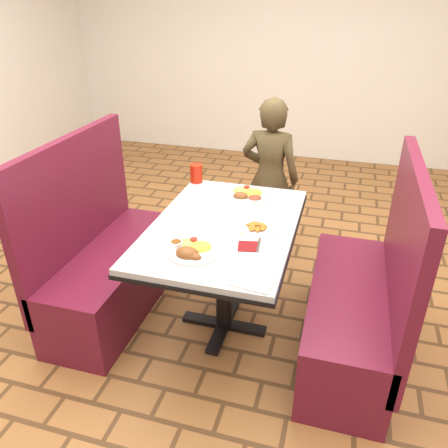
# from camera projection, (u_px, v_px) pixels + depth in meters

# --- Properties ---
(dining_table) EXTENTS (0.81, 1.21, 0.75)m
(dining_table) POSITION_uv_depth(u_px,v_px,m) (224.00, 239.00, 2.54)
(dining_table) COLOR #B4B6B9
(dining_table) RESTS_ON ground
(booth_bench_left) EXTENTS (0.47, 1.20, 1.17)m
(booth_bench_left) POSITION_uv_depth(u_px,v_px,m) (108.00, 265.00, 2.88)
(booth_bench_left) COLOR maroon
(booth_bench_left) RESTS_ON ground
(booth_bench_right) EXTENTS (0.47, 1.20, 1.17)m
(booth_bench_right) POSITION_uv_depth(u_px,v_px,m) (358.00, 307.00, 2.50)
(booth_bench_right) COLOR maroon
(booth_bench_right) RESTS_ON ground
(diner_person) EXTENTS (0.48, 0.34, 1.26)m
(diner_person) POSITION_uv_depth(u_px,v_px,m) (270.00, 178.00, 3.43)
(diner_person) COLOR brown
(diner_person) RESTS_ON ground
(near_dinner_plate) EXTENTS (0.27, 0.27, 0.08)m
(near_dinner_plate) POSITION_uv_depth(u_px,v_px,m) (192.00, 248.00, 2.20)
(near_dinner_plate) COLOR white
(near_dinner_plate) RESTS_ON dining_table
(far_dinner_plate) EXTENTS (0.29, 0.29, 0.07)m
(far_dinner_plate) POSITION_uv_depth(u_px,v_px,m) (248.00, 193.00, 2.82)
(far_dinner_plate) COLOR white
(far_dinner_plate) RESTS_ON dining_table
(plantain_plate) EXTENTS (0.19, 0.19, 0.03)m
(plantain_plate) POSITION_uv_depth(u_px,v_px,m) (257.00, 228.00, 2.43)
(plantain_plate) COLOR white
(plantain_plate) RESTS_ON dining_table
(maroon_napkin) EXTENTS (0.13, 0.13, 0.00)m
(maroon_napkin) POSITION_uv_depth(u_px,v_px,m) (248.00, 246.00, 2.27)
(maroon_napkin) COLOR maroon
(maroon_napkin) RESTS_ON dining_table
(spoon_utensil) EXTENTS (0.03, 0.14, 0.00)m
(spoon_utensil) POSITION_uv_depth(u_px,v_px,m) (258.00, 245.00, 2.27)
(spoon_utensil) COLOR silver
(spoon_utensil) RESTS_ON dining_table
(red_tumbler) EXTENTS (0.08, 0.08, 0.13)m
(red_tumbler) POSITION_uv_depth(u_px,v_px,m) (196.00, 173.00, 3.03)
(red_tumbler) COLOR red
(red_tumbler) RESTS_ON dining_table
(paper_napkin) EXTENTS (0.20, 0.16, 0.01)m
(paper_napkin) POSITION_uv_depth(u_px,v_px,m) (253.00, 281.00, 1.99)
(paper_napkin) COLOR white
(paper_napkin) RESTS_ON dining_table
(knife_utensil) EXTENTS (0.04, 0.16, 0.00)m
(knife_utensil) POSITION_uv_depth(u_px,v_px,m) (200.00, 249.00, 2.23)
(knife_utensil) COLOR #BCBCC1
(knife_utensil) RESTS_ON dining_table
(fork_utensil) EXTENTS (0.09, 0.14, 0.00)m
(fork_utensil) POSITION_uv_depth(u_px,v_px,m) (181.00, 248.00, 2.24)
(fork_utensil) COLOR silver
(fork_utensil) RESTS_ON dining_table
(lettuce_shreds) EXTENTS (0.28, 0.32, 0.00)m
(lettuce_shreds) POSITION_uv_depth(u_px,v_px,m) (233.00, 220.00, 2.53)
(lettuce_shreds) COLOR #8FC24D
(lettuce_shreds) RESTS_ON dining_table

